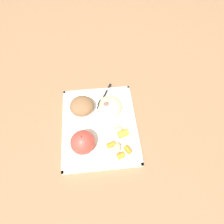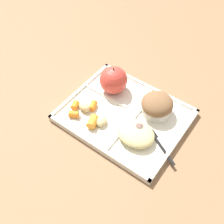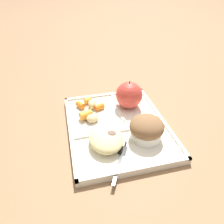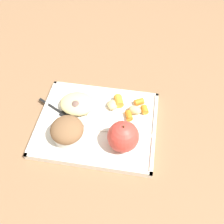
{
  "view_description": "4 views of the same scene",
  "coord_description": "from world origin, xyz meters",
  "px_view_note": "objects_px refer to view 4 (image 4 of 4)",
  "views": [
    {
      "loc": [
        -0.37,
        -0.01,
        0.69
      ],
      "look_at": [
        0.02,
        -0.05,
        0.06
      ],
      "focal_mm": 32.86,
      "sensor_mm": 36.0,
      "label": 1
    },
    {
      "loc": [
        0.26,
        -0.41,
        0.63
      ],
      "look_at": [
        -0.01,
        -0.04,
        0.06
      ],
      "focal_mm": 44.04,
      "sensor_mm": 36.0,
      "label": 2
    },
    {
      "loc": [
        0.45,
        -0.13,
        0.4
      ],
      "look_at": [
        0.01,
        -0.02,
        0.07
      ],
      "focal_mm": 33.9,
      "sensor_mm": 36.0,
      "label": 3
    },
    {
      "loc": [
        -0.11,
        0.42,
        0.62
      ],
      "look_at": [
        -0.04,
        -0.02,
        0.05
      ],
      "focal_mm": 41.81,
      "sensor_mm": 36.0,
      "label": 4
    }
  ],
  "objects_px": {
    "lunch_tray": "(97,124)",
    "plastic_fork": "(58,111)",
    "bran_muffin": "(67,131)",
    "green_apple": "(123,136)"
  },
  "relations": [
    {
      "from": "green_apple",
      "to": "bran_muffin",
      "type": "bearing_deg",
      "value": 0.0
    },
    {
      "from": "lunch_tray",
      "to": "bran_muffin",
      "type": "relative_size",
      "value": 3.76
    },
    {
      "from": "lunch_tray",
      "to": "bran_muffin",
      "type": "distance_m",
      "value": 0.1
    },
    {
      "from": "bran_muffin",
      "to": "plastic_fork",
      "type": "distance_m",
      "value": 0.1
    },
    {
      "from": "green_apple",
      "to": "bran_muffin",
      "type": "xyz_separation_m",
      "value": [
        0.15,
        0.0,
        -0.01
      ]
    },
    {
      "from": "lunch_tray",
      "to": "plastic_fork",
      "type": "relative_size",
      "value": 2.65
    },
    {
      "from": "bran_muffin",
      "to": "plastic_fork",
      "type": "bearing_deg",
      "value": -56.97
    },
    {
      "from": "lunch_tray",
      "to": "plastic_fork",
      "type": "height_order",
      "value": "lunch_tray"
    },
    {
      "from": "lunch_tray",
      "to": "plastic_fork",
      "type": "bearing_deg",
      "value": -11.28
    },
    {
      "from": "bran_muffin",
      "to": "plastic_fork",
      "type": "height_order",
      "value": "bran_muffin"
    }
  ]
}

